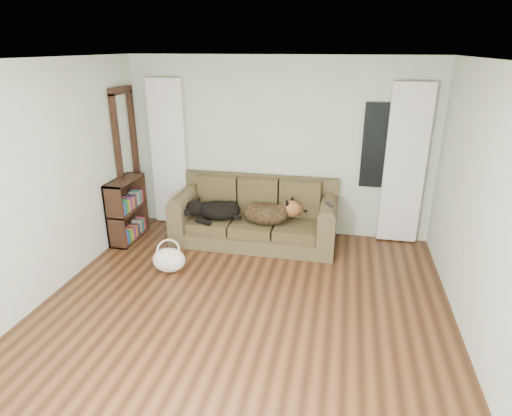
% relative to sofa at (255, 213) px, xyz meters
% --- Properties ---
extents(floor, '(5.00, 5.00, 0.00)m').
position_rel_sofa_xyz_m(floor, '(0.24, -1.97, -0.45)').
color(floor, '#321C0F').
rests_on(floor, ground).
extents(ceiling, '(5.00, 5.00, 0.00)m').
position_rel_sofa_xyz_m(ceiling, '(0.24, -1.97, 2.15)').
color(ceiling, white).
rests_on(ceiling, ground).
extents(wall_back, '(4.50, 0.04, 2.60)m').
position_rel_sofa_xyz_m(wall_back, '(0.24, 0.53, 0.85)').
color(wall_back, beige).
rests_on(wall_back, ground).
extents(wall_left, '(0.04, 5.00, 2.60)m').
position_rel_sofa_xyz_m(wall_left, '(-2.01, -1.97, 0.85)').
color(wall_left, beige).
rests_on(wall_left, ground).
extents(wall_right, '(0.04, 5.00, 2.60)m').
position_rel_sofa_xyz_m(wall_right, '(2.49, -1.97, 0.85)').
color(wall_right, beige).
rests_on(wall_right, ground).
extents(curtain_left, '(0.55, 0.08, 2.25)m').
position_rel_sofa_xyz_m(curtain_left, '(-1.46, 0.45, 0.70)').
color(curtain_left, silver).
rests_on(curtain_left, ground).
extents(curtain_right, '(0.55, 0.08, 2.25)m').
position_rel_sofa_xyz_m(curtain_right, '(2.04, 0.45, 0.70)').
color(curtain_right, silver).
rests_on(curtain_right, ground).
extents(window_pane, '(0.50, 0.03, 1.20)m').
position_rel_sofa_xyz_m(window_pane, '(1.69, 0.50, 0.95)').
color(window_pane, black).
rests_on(window_pane, wall_back).
extents(door_casing, '(0.07, 0.60, 2.10)m').
position_rel_sofa_xyz_m(door_casing, '(-1.96, 0.08, 0.60)').
color(door_casing, black).
rests_on(door_casing, ground).
extents(sofa, '(2.33, 1.01, 0.95)m').
position_rel_sofa_xyz_m(sofa, '(0.00, 0.00, 0.00)').
color(sofa, '#4E3E2C').
rests_on(sofa, floor).
extents(dog_black_lab, '(0.65, 0.47, 0.26)m').
position_rel_sofa_xyz_m(dog_black_lab, '(-0.55, -0.09, 0.03)').
color(dog_black_lab, black).
rests_on(dog_black_lab, sofa).
extents(dog_shepherd, '(0.72, 0.54, 0.30)m').
position_rel_sofa_xyz_m(dog_shepherd, '(0.22, -0.07, 0.04)').
color(dog_shepherd, black).
rests_on(dog_shepherd, sofa).
extents(tv_remote, '(0.11, 0.19, 0.02)m').
position_rel_sofa_xyz_m(tv_remote, '(1.06, -0.18, 0.28)').
color(tv_remote, black).
rests_on(tv_remote, sofa).
extents(tote_bag, '(0.49, 0.41, 0.31)m').
position_rel_sofa_xyz_m(tote_bag, '(-0.88, -1.10, -0.29)').
color(tote_bag, beige).
rests_on(tote_bag, floor).
extents(bookshelf, '(0.30, 0.75, 0.93)m').
position_rel_sofa_xyz_m(bookshelf, '(-1.85, -0.30, 0.05)').
color(bookshelf, black).
rests_on(bookshelf, floor).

